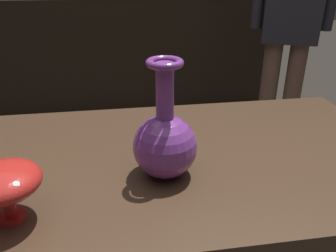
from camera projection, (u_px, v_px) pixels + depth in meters
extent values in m
cube|color=#422D1E|center=(171.00, 163.00, 0.86)|extent=(1.20, 0.64, 0.05)
cube|color=black|center=(130.00, 60.00, 2.95)|extent=(2.60, 0.40, 0.95)
sphere|color=#7A388E|center=(165.00, 146.00, 0.74)|extent=(0.14, 0.14, 0.14)
cylinder|color=#7A388E|center=(165.00, 93.00, 0.69)|extent=(0.04, 0.04, 0.13)
torus|color=#7A388E|center=(165.00, 63.00, 0.66)|extent=(0.08, 0.08, 0.02)
cylinder|color=red|center=(12.00, 217.00, 0.63)|extent=(0.05, 0.05, 0.01)
cylinder|color=red|center=(9.00, 205.00, 0.62)|extent=(0.02, 0.02, 0.05)
ellipsoid|color=red|center=(3.00, 181.00, 0.60)|extent=(0.13, 0.13, 0.06)
cylinder|color=brown|center=(290.00, 103.00, 2.24)|extent=(0.11, 0.11, 0.79)
cylinder|color=brown|center=(267.00, 102.00, 2.27)|extent=(0.11, 0.11, 0.79)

